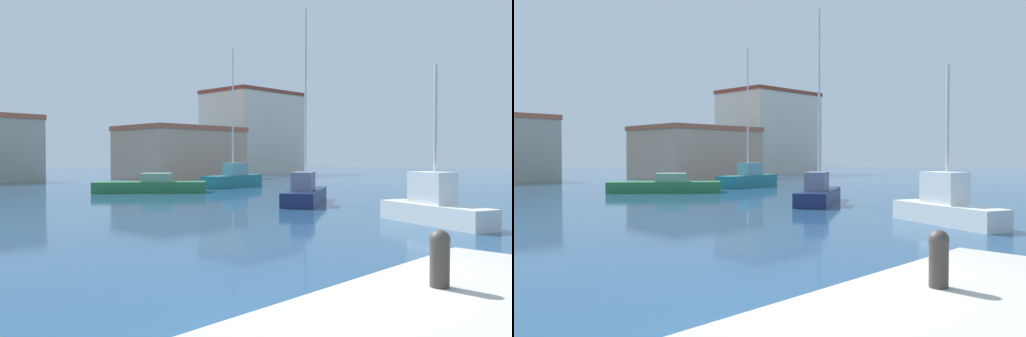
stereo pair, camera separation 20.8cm
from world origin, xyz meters
The scene contains 8 objects.
water centered at (15.00, 20.00, 0.00)m, with size 160.00×160.00×0.00m, color navy.
mooring_bollard centered at (0.59, -1.41, 1.41)m, with size 0.22×0.22×0.64m.
sailboat_teal_near_pier centered at (23.70, 26.18, 0.72)m, with size 6.67×2.95×11.27m.
motorboat_green_outer_mooring centered at (15.33, 25.58, 0.47)m, with size 7.00×6.56×1.32m.
sailboat_navy_behind_lamppost centered at (16.21, 12.83, 0.61)m, with size 6.11×4.49×10.26m.
sailboat_white_distant_north centered at (13.08, 4.34, 0.69)m, with size 2.82×4.84×5.82m.
harbor_office centered at (30.94, 42.61, 2.93)m, with size 12.47×9.70×5.83m.
yacht_club centered at (48.15, 47.70, 5.92)m, with size 13.19×9.34×11.83m.
Camera 2 is at (-4.66, -3.94, 2.50)m, focal length 35.53 mm.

